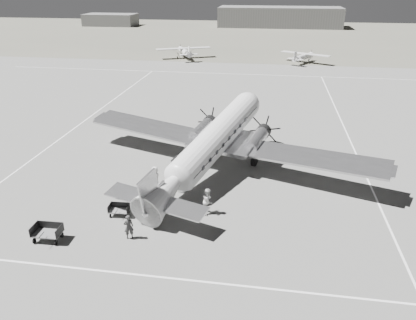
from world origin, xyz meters
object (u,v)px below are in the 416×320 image
object	(u,v)px
shed_secondary	(111,20)
light_plane_right	(304,58)
ground_crew	(129,227)
baggage_cart_far	(47,233)
passenger	(155,178)
ramp_agent	(208,201)
light_plane_left	(184,53)
hangar_main	(280,17)
baggage_cart_near	(119,210)
dc3_airliner	(212,145)

from	to	relation	value
shed_secondary	light_plane_right	world-z (taller)	shed_secondary
shed_secondary	ground_crew	distance (m)	135.25
baggage_cart_far	passenger	distance (m)	9.24
ground_crew	ramp_agent	distance (m)	5.93
passenger	baggage_cart_far	bearing A→B (deg)	137.54
light_plane_left	ground_crew	world-z (taller)	light_plane_left
shed_secondary	ground_crew	size ratio (longest dim) A/B	10.57
hangar_main	ground_crew	bearing A→B (deg)	-94.34
baggage_cart_far	passenger	world-z (taller)	passenger
hangar_main	light_plane_left	xyz separation A→B (m)	(-19.93, -66.29, -2.09)
baggage_cart_near	ramp_agent	world-z (taller)	ramp_agent
shed_secondary	passenger	xyz separation A→B (m)	(49.94, -118.84, -1.04)
ramp_agent	hangar_main	bearing A→B (deg)	5.26
dc3_airliner	passenger	bearing A→B (deg)	-121.09
ramp_agent	passenger	world-z (taller)	ramp_agent
shed_secondary	baggage_cart_far	xyz separation A→B (m)	(45.03, -126.66, -1.47)
ground_crew	shed_secondary	bearing A→B (deg)	-97.36
shed_secondary	light_plane_left	xyz separation A→B (m)	(40.07, -61.29, -0.79)
ramp_agent	light_plane_left	bearing A→B (deg)	21.21
baggage_cart_far	ramp_agent	distance (m)	10.77
hangar_main	shed_secondary	world-z (taller)	hangar_main
light_plane_left	ground_crew	xyz separation A→B (m)	(10.02, -64.33, -0.36)
shed_secondary	light_plane_left	bearing A→B (deg)	-56.83
dc3_airliner	baggage_cart_far	size ratio (longest dim) A/B	14.93
ramp_agent	passenger	size ratio (longest dim) A/B	1.00
hangar_main	baggage_cart_far	distance (m)	132.54
shed_secondary	dc3_airliner	distance (m)	127.47
light_plane_right	ground_crew	distance (m)	64.60
baggage_cart_far	ground_crew	xyz separation A→B (m)	(5.06, 1.03, 0.32)
shed_secondary	ramp_agent	distance (m)	133.50
hangar_main	ramp_agent	xyz separation A→B (m)	(-5.37, -126.80, -2.33)
light_plane_right	baggage_cart_far	bearing A→B (deg)	-78.06
light_plane_right	ramp_agent	size ratio (longest dim) A/B	5.33
dc3_airliner	light_plane_right	distance (m)	53.90
dc3_airliner	baggage_cart_near	size ratio (longest dim) A/B	18.99
hangar_main	ramp_agent	size ratio (longest dim) A/B	21.66
hangar_main	ramp_agent	bearing A→B (deg)	-92.42
dc3_airliner	light_plane_left	size ratio (longest dim) A/B	2.42
dc3_airliner	light_plane_right	world-z (taller)	dc3_airliner
baggage_cart_far	shed_secondary	bearing A→B (deg)	108.08
dc3_airliner	ground_crew	world-z (taller)	dc3_airliner
dc3_airliner	light_plane_right	bearing A→B (deg)	97.53
baggage_cart_near	dc3_airliner	bearing A→B (deg)	51.30
hangar_main	light_plane_right	size ratio (longest dim) A/B	4.07
light_plane_left	ground_crew	bearing A→B (deg)	-105.95
dc3_airliner	light_plane_left	world-z (taller)	dc3_airliner
hangar_main	dc3_airliner	bearing A→B (deg)	-92.88
light_plane_right	baggage_cart_near	bearing A→B (deg)	-75.99
light_plane_right	ramp_agent	distance (m)	59.96
light_plane_right	light_plane_left	bearing A→B (deg)	-154.25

